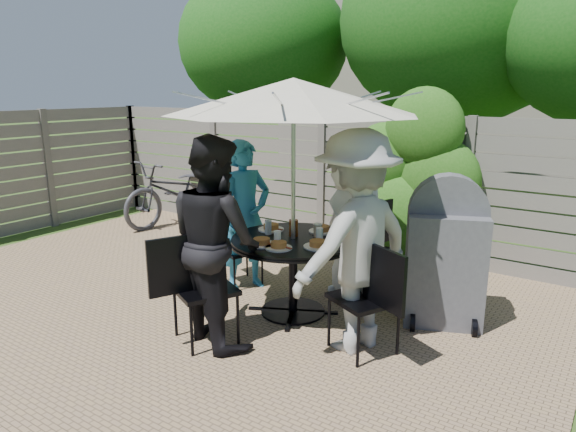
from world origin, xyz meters
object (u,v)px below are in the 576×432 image
Objects in this scene: patio_table at (293,262)px; person_back at (356,221)px; chair_left at (240,263)px; chair_right at (364,320)px; plate_right at (318,245)px; bbq_grill at (445,257)px; person_left at (246,216)px; glass_front at (277,238)px; coffee_cup at (318,231)px; person_right at (355,243)px; umbrella at (293,97)px; glass_right at (319,235)px; glass_left at (268,227)px; bicycle at (178,191)px; chair_front at (204,310)px; person_front at (216,241)px; syrup_jug at (293,228)px; plate_back at (322,230)px; plate_left at (271,228)px; plate_extra at (279,246)px; plate_front at (262,242)px; chair_back at (363,266)px.

patio_table is 0.87m from person_back.
chair_left is (-0.91, 0.31, -0.29)m from patio_table.
chair_right reaches higher than plate_right.
bbq_grill reaches higher than plate_right.
glass_front is (0.80, -0.54, 0.02)m from person_left.
coffee_cup is (-0.75, 0.49, 0.54)m from chair_right.
umbrella is at bearing -90.00° from person_right.
patio_table is 0.41m from glass_front.
umbrella is 24.40× the size of coffee_cup.
glass_front is 0.48m from coffee_cup.
chair_left is at bearing 161.45° from plate_right.
glass_right is (1.07, -0.25, 0.02)m from person_left.
umbrella is 3.00× the size of chair_right.
coffee_cup reaches higher than plate_right.
glass_left is at bearing -179.41° from bbq_grill.
chair_left is at bearing 152.95° from glass_left.
bicycle is at bearing 152.74° from plate_right.
person_right reaches higher than person_left.
chair_left is 1.37m from chair_front.
umbrella reaches higher than patio_table.
person_front is 0.88m from syrup_jug.
person_left is 0.88× the size of person_right.
umbrella is 1.27m from glass_left.
chair_right is at bearing -20.89° from bicycle.
plate_back is at bearing 60.54° from syrup_jug.
bicycle is at bearing 151.00° from plate_left.
coffee_cup is at bearing -80.69° from person_back.
glass_right is at bearing 3.49° from umbrella.
coffee_cup is at bearing 7.05° from plate_left.
plate_extra reaches higher than chair_left.
bbq_grill is at bearing 15.08° from plate_back.
bicycle is at bearing 77.95° from person_left.
person_back is 6.71× the size of plate_extra.
chair_right is 1.04m from coffee_cup.
syrup_jug is (-0.96, 0.38, 0.56)m from chair_right.
umbrella is 1.33m from plate_left.
syrup_jug is (-0.30, -0.72, 0.05)m from person_back.
glass_front is 0.10× the size of bbq_grill.
person_right is (1.70, -0.57, 0.68)m from chair_left.
patio_table is at bearing -90.00° from person_left.
person_back is 1.87m from chair_front.
plate_front is at bearing -108.51° from patio_table.
bicycle reaches higher than glass_left.
glass_front is 0.88× the size of syrup_jug.
chair_right is 0.69× the size of bbq_grill.
bicycle is at bearing 148.31° from plate_extra.
person_left is 1.18m from person_front.
glass_left is at bearing -156.41° from coffee_cup.
plate_front is at bearing -4.28° from chair_back.
person_front is (0.05, 0.13, 0.60)m from chair_front.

